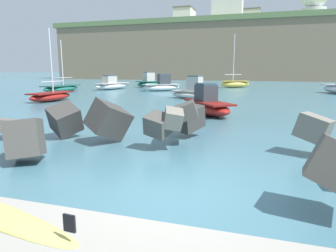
{
  "coord_description": "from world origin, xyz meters",
  "views": [
    {
      "loc": [
        1.76,
        -6.17,
        2.72
      ],
      "look_at": [
        -0.32,
        0.5,
        1.4
      ],
      "focal_mm": 32.37,
      "sensor_mm": 36.0,
      "label": 1
    }
  ],
  "objects_px": {
    "station_building_east": "(185,19)",
    "boat_mid_right": "(61,88)",
    "boat_near_right": "(162,86)",
    "boat_near_centre": "(150,82)",
    "station_building_central": "(252,19)",
    "boat_far_right": "(208,105)",
    "boat_near_left": "(112,85)",
    "boat_far_centre": "(51,96)",
    "boat_far_left": "(192,92)",
    "boat_mid_left": "(235,84)",
    "station_building_west": "(227,9)"
  },
  "relations": [
    {
      "from": "boat_near_centre",
      "to": "station_building_west",
      "type": "height_order",
      "value": "station_building_west"
    },
    {
      "from": "boat_near_right",
      "to": "boat_far_centre",
      "type": "bearing_deg",
      "value": -109.44
    },
    {
      "from": "boat_mid_left",
      "to": "boat_near_centre",
      "type": "bearing_deg",
      "value": -168.94
    },
    {
      "from": "boat_far_centre",
      "to": "station_building_east",
      "type": "height_order",
      "value": "station_building_east"
    },
    {
      "from": "boat_near_left",
      "to": "boat_near_centre",
      "type": "relative_size",
      "value": 1.22
    },
    {
      "from": "boat_near_right",
      "to": "station_building_east",
      "type": "height_order",
      "value": "station_building_east"
    },
    {
      "from": "boat_near_left",
      "to": "boat_far_centre",
      "type": "height_order",
      "value": "boat_far_centre"
    },
    {
      "from": "boat_near_centre",
      "to": "station_building_central",
      "type": "xyz_separation_m",
      "value": [
        11.98,
        55.64,
        16.88
      ]
    },
    {
      "from": "boat_near_left",
      "to": "boat_near_centre",
      "type": "distance_m",
      "value": 7.04
    },
    {
      "from": "boat_far_left",
      "to": "station_building_west",
      "type": "relative_size",
      "value": 0.56
    },
    {
      "from": "boat_far_left",
      "to": "boat_far_centre",
      "type": "xyz_separation_m",
      "value": [
        -11.07,
        -5.66,
        -0.18
      ]
    },
    {
      "from": "boat_near_left",
      "to": "boat_near_right",
      "type": "distance_m",
      "value": 7.48
    },
    {
      "from": "boat_far_centre",
      "to": "station_building_west",
      "type": "height_order",
      "value": "station_building_west"
    },
    {
      "from": "boat_far_right",
      "to": "station_building_central",
      "type": "distance_m",
      "value": 82.68
    },
    {
      "from": "boat_mid_left",
      "to": "boat_far_centre",
      "type": "distance_m",
      "value": 27.49
    },
    {
      "from": "boat_near_left",
      "to": "boat_near_centre",
      "type": "height_order",
      "value": "boat_near_centre"
    },
    {
      "from": "boat_near_left",
      "to": "station_building_west",
      "type": "relative_size",
      "value": 0.79
    },
    {
      "from": "boat_near_left",
      "to": "boat_far_centre",
      "type": "distance_m",
      "value": 15.56
    },
    {
      "from": "boat_far_centre",
      "to": "boat_near_right",
      "type": "bearing_deg",
      "value": 70.56
    },
    {
      "from": "boat_near_right",
      "to": "boat_far_left",
      "type": "bearing_deg",
      "value": -56.37
    },
    {
      "from": "boat_near_centre",
      "to": "boat_mid_left",
      "type": "height_order",
      "value": "boat_mid_left"
    },
    {
      "from": "boat_near_centre",
      "to": "boat_mid_right",
      "type": "xyz_separation_m",
      "value": [
        -6.67,
        -12.46,
        -0.25
      ]
    },
    {
      "from": "boat_near_right",
      "to": "station_building_east",
      "type": "xyz_separation_m",
      "value": [
        -11.92,
        58.18,
        17.17
      ]
    },
    {
      "from": "boat_mid_left",
      "to": "station_building_west",
      "type": "xyz_separation_m",
      "value": [
        -5.69,
        35.7,
        17.11
      ]
    },
    {
      "from": "boat_near_left",
      "to": "boat_far_right",
      "type": "height_order",
      "value": "boat_near_left"
    },
    {
      "from": "boat_far_centre",
      "to": "station_building_west",
      "type": "distance_m",
      "value": 62.65
    },
    {
      "from": "boat_far_right",
      "to": "boat_far_centre",
      "type": "bearing_deg",
      "value": 165.57
    },
    {
      "from": "boat_far_left",
      "to": "boat_far_centre",
      "type": "height_order",
      "value": "boat_far_centre"
    },
    {
      "from": "boat_far_left",
      "to": "station_building_east",
      "type": "height_order",
      "value": "station_building_east"
    },
    {
      "from": "boat_mid_right",
      "to": "boat_far_right",
      "type": "bearing_deg",
      "value": -32.85
    },
    {
      "from": "boat_far_left",
      "to": "station_building_central",
      "type": "distance_m",
      "value": 73.61
    },
    {
      "from": "boat_near_right",
      "to": "boat_mid_right",
      "type": "bearing_deg",
      "value": -153.56
    },
    {
      "from": "boat_near_centre",
      "to": "boat_mid_right",
      "type": "relative_size",
      "value": 0.84
    },
    {
      "from": "boat_near_centre",
      "to": "boat_near_right",
      "type": "distance_m",
      "value": 8.21
    },
    {
      "from": "boat_near_centre",
      "to": "station_building_east",
      "type": "bearing_deg",
      "value": 98.61
    },
    {
      "from": "station_building_central",
      "to": "boat_far_centre",
      "type": "bearing_deg",
      "value": -99.51
    },
    {
      "from": "boat_far_centre",
      "to": "boat_far_left",
      "type": "bearing_deg",
      "value": 27.09
    },
    {
      "from": "boat_near_right",
      "to": "boat_far_right",
      "type": "distance_m",
      "value": 20.31
    },
    {
      "from": "boat_near_centre",
      "to": "boat_far_left",
      "type": "xyz_separation_m",
      "value": [
        10.11,
        -15.97,
        -0.07
      ]
    },
    {
      "from": "boat_near_centre",
      "to": "boat_far_left",
      "type": "relative_size",
      "value": 1.16
    },
    {
      "from": "boat_mid_left",
      "to": "boat_near_right",
      "type": "bearing_deg",
      "value": -130.76
    },
    {
      "from": "boat_far_centre",
      "to": "station_building_central",
      "type": "height_order",
      "value": "station_building_central"
    },
    {
      "from": "boat_mid_left",
      "to": "station_building_central",
      "type": "relative_size",
      "value": 1.36
    },
    {
      "from": "station_building_east",
      "to": "boat_mid_right",
      "type": "bearing_deg",
      "value": -89.04
    },
    {
      "from": "boat_mid_left",
      "to": "boat_far_centre",
      "type": "relative_size",
      "value": 1.26
    },
    {
      "from": "boat_near_left",
      "to": "boat_near_right",
      "type": "bearing_deg",
      "value": -6.25
    },
    {
      "from": "boat_near_left",
      "to": "station_building_west",
      "type": "distance_m",
      "value": 48.56
    },
    {
      "from": "boat_mid_right",
      "to": "station_building_east",
      "type": "bearing_deg",
      "value": 90.96
    },
    {
      "from": "boat_near_centre",
      "to": "boat_near_right",
      "type": "height_order",
      "value": "boat_near_centre"
    },
    {
      "from": "boat_far_left",
      "to": "station_building_west",
      "type": "xyz_separation_m",
      "value": [
        -3.46,
        54.09,
        17.06
      ]
    }
  ]
}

